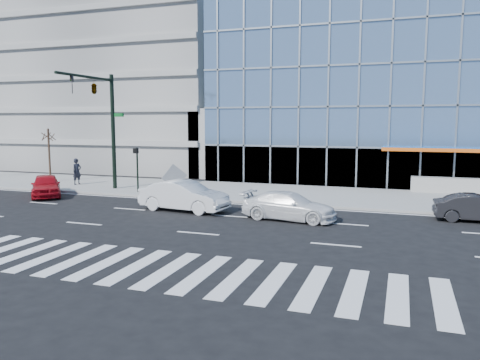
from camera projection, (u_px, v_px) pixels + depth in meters
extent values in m
plane|color=black|center=(230.00, 216.00, 24.30)|extent=(160.00, 160.00, 0.00)
cube|color=gray|center=(271.00, 193.00, 31.79)|extent=(120.00, 8.00, 0.15)
cube|color=#6888AD|center=(469.00, 93.00, 43.18)|extent=(42.00, 26.00, 15.00)
cube|color=gray|center=(146.00, 77.00, 53.95)|extent=(24.00, 24.00, 20.00)
cube|color=gray|center=(237.00, 142.00, 42.76)|extent=(6.00, 8.00, 6.00)
cube|color=slate|center=(79.00, 3.00, 99.48)|extent=(13.00, 13.00, 60.00)
cube|color=gray|center=(212.00, 29.00, 96.73)|extent=(14.00, 14.00, 48.00)
cylinder|color=black|center=(113.00, 132.00, 32.99)|extent=(0.28, 0.28, 8.00)
cylinder|color=black|center=(86.00, 77.00, 29.92)|extent=(0.18, 5.60, 0.18)
imported|color=black|center=(72.00, 84.00, 28.69)|extent=(0.18, 0.22, 1.10)
imported|color=black|center=(94.00, 87.00, 30.75)|extent=(0.48, 2.24, 0.90)
cube|color=#0C591E|center=(118.00, 115.00, 32.70)|extent=(0.90, 0.05, 0.25)
cylinder|color=black|center=(137.00, 170.00, 31.55)|extent=(0.12, 0.12, 3.00)
cube|color=black|center=(136.00, 151.00, 31.25)|extent=(0.30, 0.25, 0.35)
cylinder|color=#332319|center=(49.00, 155.00, 36.91)|extent=(0.16, 0.16, 4.20)
ellipsoid|color=#332319|center=(48.00, 134.00, 36.71)|extent=(1.10, 1.10, 0.90)
imported|color=white|center=(289.00, 206.00, 23.37)|extent=(4.93, 2.40, 1.38)
imported|color=silver|center=(184.00, 196.00, 25.68)|extent=(5.20, 2.36, 1.66)
imported|color=black|center=(478.00, 208.00, 22.88)|extent=(4.11, 1.56, 1.34)
imported|color=#AC0D17|center=(46.00, 185.00, 30.59)|extent=(4.16, 4.40, 1.47)
imported|color=black|center=(77.00, 171.00, 35.36)|extent=(0.65, 0.82, 1.98)
cube|color=#979797|center=(174.00, 177.00, 32.66)|extent=(1.49, 1.16, 1.83)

